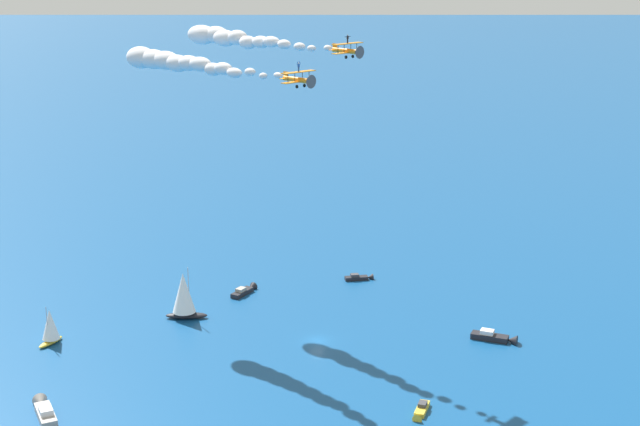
# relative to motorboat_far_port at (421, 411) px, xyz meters

# --- Properties ---
(ground_plane) EXTENTS (2000.00, 2000.00, 0.00)m
(ground_plane) POSITION_rel_motorboat_far_port_xyz_m (-18.59, -28.25, -0.50)
(ground_plane) COLOR navy
(motorboat_far_port) EXTENTS (6.50, 2.57, 1.84)m
(motorboat_far_port) POSITION_rel_motorboat_far_port_xyz_m (0.00, 0.00, 0.00)
(motorboat_far_port) COLOR gold
(motorboat_far_port) RESTS_ON ground_plane
(sailboat_far_stbd) EXTENTS (6.38, 8.63, 10.96)m
(sailboat_far_stbd) POSITION_rel_motorboat_far_port_xyz_m (-16.27, -57.46, 4.51)
(sailboat_far_stbd) COLOR black
(sailboat_far_stbd) RESTS_ON ground_plane
(motorboat_inshore) EXTENTS (7.68, 2.38, 2.20)m
(motorboat_inshore) POSITION_rel_motorboat_far_port_xyz_m (-33.96, -53.86, 0.10)
(motorboat_inshore) COLOR black
(motorboat_inshore) RESTS_ON ground_plane
(motorboat_ahead) EXTENTS (7.83, 9.09, 2.78)m
(motorboat_ahead) POSITION_rel_motorboat_far_port_xyz_m (27.85, -54.38, 0.26)
(motorboat_ahead) COLOR #9E9993
(motorboat_ahead) RESTS_ON ground_plane
(sailboat_mid_cluster) EXTENTS (6.03, 3.35, 7.75)m
(sailboat_mid_cluster) POSITION_rel_motorboat_far_port_xyz_m (5.63, -72.99, 3.04)
(sailboat_mid_cluster) COLOR gold
(sailboat_mid_cluster) RESTS_ON ground_plane
(motorboat_outer_ring_a) EXTENTS (2.95, 8.94, 2.55)m
(motorboat_outer_ring_a) POSITION_rel_motorboat_far_port_xyz_m (-33.82, 2.50, 0.19)
(motorboat_outer_ring_a) COLOR black
(motorboat_outer_ring_a) RESTS_ON ground_plane
(motorboat_outer_ring_d) EXTENTS (5.19, 6.19, 1.88)m
(motorboat_outer_ring_d) POSITION_rel_motorboat_far_port_xyz_m (-53.13, -34.89, 0.01)
(motorboat_outer_ring_d) COLOR black
(motorboat_outer_ring_d) RESTS_ON ground_plane
(biplane_lead) EXTENTS (7.27, 7.06, 3.56)m
(biplane_lead) POSITION_rel_motorboat_far_port_xyz_m (-25.69, -25.73, 54.36)
(biplane_lead) COLOR orange
(wingwalker_lead) EXTENTS (1.46, 0.53, 1.53)m
(wingwalker_lead) POSITION_rel_motorboat_far_port_xyz_m (-25.70, -25.71, 56.51)
(wingwalker_lead) COLOR black
(smoke_trail_lead) EXTENTS (14.49, 40.08, 4.07)m
(smoke_trail_lead) POSITION_rel_motorboat_far_port_xyz_m (-35.78, -57.89, 54.42)
(smoke_trail_lead) COLOR silver
(biplane_wingman) EXTENTS (7.27, 7.06, 3.56)m
(biplane_wingman) POSITION_rel_motorboat_far_port_xyz_m (-10.56, -27.77, 50.87)
(biplane_wingman) COLOR orange
(wingwalker_wingman) EXTENTS (0.91, 0.36, 1.76)m
(wingwalker_wingman) POSITION_rel_motorboat_far_port_xyz_m (-10.57, -27.75, 53.06)
(wingwalker_wingman) COLOR #1E4CB2
(smoke_trail_wingman) EXTENTS (15.82, 43.34, 4.43)m
(smoke_trail_wingman) POSITION_rel_motorboat_far_port_xyz_m (-21.61, -62.26, 50.81)
(smoke_trail_wingman) COLOR silver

